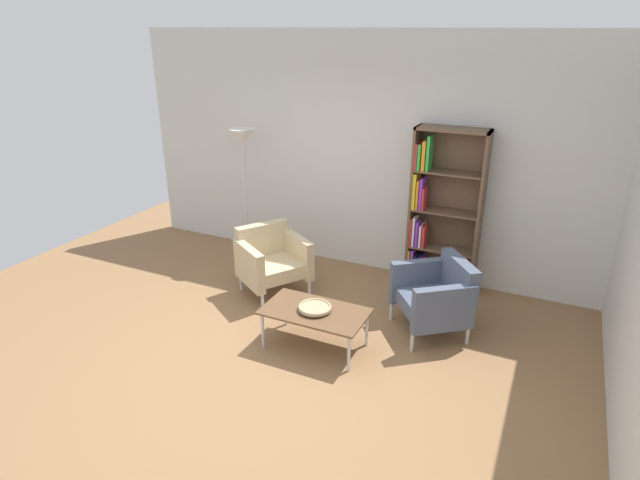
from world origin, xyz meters
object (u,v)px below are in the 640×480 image
(floor_lamp_torchiere, at_px, (243,152))
(armchair_spare_guest, at_px, (436,295))
(coffee_table_low, at_px, (315,313))
(armchair_near_window, at_px, (271,259))
(bookshelf_tall, at_px, (438,212))
(decorative_bowl, at_px, (315,307))

(floor_lamp_torchiere, bearing_deg, armchair_spare_guest, -15.38)
(coffee_table_low, distance_m, floor_lamp_torchiere, 2.56)
(armchair_spare_guest, bearing_deg, armchair_near_window, -128.59)
(bookshelf_tall, distance_m, coffee_table_low, 2.03)
(floor_lamp_torchiere, bearing_deg, decorative_bowl, -41.34)
(bookshelf_tall, relative_size, coffee_table_low, 1.90)
(coffee_table_low, height_order, decorative_bowl, decorative_bowl)
(decorative_bowl, distance_m, armchair_near_window, 1.26)
(bookshelf_tall, bearing_deg, armchair_near_window, -148.95)
(floor_lamp_torchiere, bearing_deg, coffee_table_low, -41.34)
(decorative_bowl, bearing_deg, coffee_table_low, 116.57)
(decorative_bowl, distance_m, floor_lamp_torchiere, 2.53)
(bookshelf_tall, distance_m, armchair_spare_guest, 1.19)
(bookshelf_tall, height_order, floor_lamp_torchiere, bookshelf_tall)
(armchair_spare_guest, relative_size, armchair_near_window, 1.01)
(bookshelf_tall, xyz_separation_m, floor_lamp_torchiere, (-2.44, -0.29, 0.52))
(bookshelf_tall, distance_m, armchair_near_window, 2.01)
(decorative_bowl, xyz_separation_m, armchair_spare_guest, (0.98, 0.78, -0.02))
(coffee_table_low, xyz_separation_m, floor_lamp_torchiere, (-1.74, 1.53, 1.08))
(bookshelf_tall, xyz_separation_m, coffee_table_low, (-0.70, -1.82, -0.56))
(armchair_spare_guest, xyz_separation_m, armchair_near_window, (-1.94, 0.04, 0.00))
(armchair_spare_guest, height_order, armchair_near_window, same)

